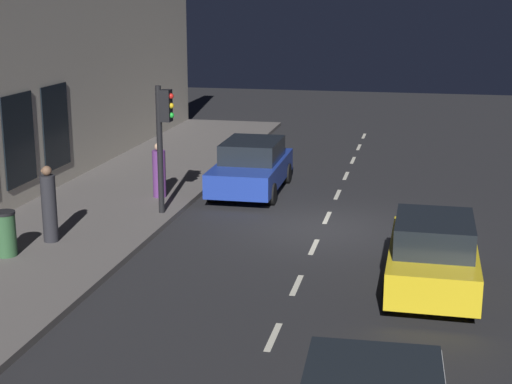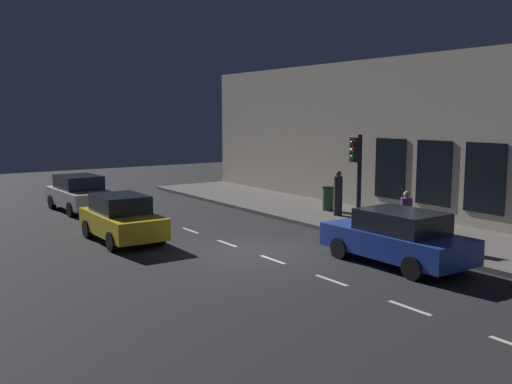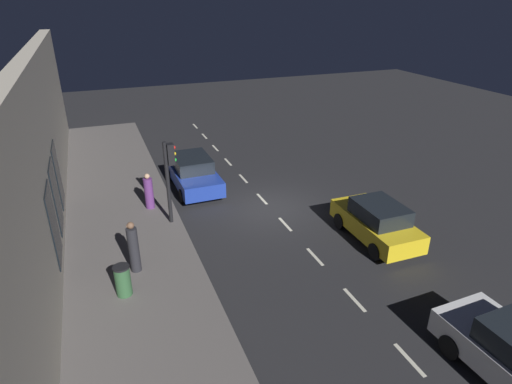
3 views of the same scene
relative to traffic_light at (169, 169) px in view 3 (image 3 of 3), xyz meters
name	(u,v)px [view 3 (image 3 of 3)]	position (x,y,z in m)	size (l,w,h in m)	color
ground_plane	(270,208)	(-4.30, 0.06, -2.46)	(60.00, 60.00, 0.00)	#232326
sidewalk	(126,232)	(1.95, 0.06, -2.38)	(4.50, 32.00, 0.15)	#5B5654
building_facade	(39,164)	(4.50, 0.06, 0.86)	(0.65, 32.00, 6.66)	beige
lane_centre_line	(262,199)	(-4.30, -0.94, -2.46)	(0.12, 27.20, 0.01)	beige
traffic_light	(169,169)	(0.00, 0.00, 0.00)	(0.50, 0.32, 3.45)	black
parked_car_0	(377,222)	(-7.05, 4.01, -1.67)	(1.86, 3.94, 1.58)	gold
parked_car_2	(193,173)	(-1.65, -3.37, -1.67)	(2.02, 4.46, 1.58)	#1E389E
pedestrian_0	(134,248)	(1.88, 2.99, -1.44)	(0.36, 0.36, 1.85)	#232328
pedestrian_1	(149,192)	(0.72, -1.62, -1.58)	(0.44, 0.44, 1.60)	#5B2D70
trash_bin	(123,280)	(2.38, 4.18, -1.79)	(0.51, 0.51, 1.03)	#2D5633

